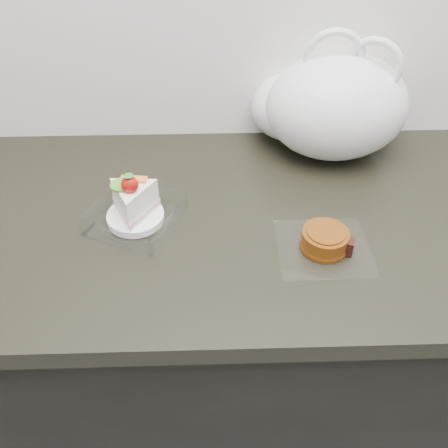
# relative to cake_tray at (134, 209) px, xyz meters

# --- Properties ---
(counter) EXTENTS (2.04, 0.64, 0.90)m
(counter) POSITION_rel_cake_tray_xyz_m (0.30, 0.02, -0.48)
(counter) COLOR black
(counter) RESTS_ON ground
(cake_tray) EXTENTS (0.20, 0.20, 0.12)m
(cake_tray) POSITION_rel_cake_tray_xyz_m (0.00, 0.00, 0.00)
(cake_tray) COLOR white
(cake_tray) RESTS_ON counter
(mooncake_wrap) EXTENTS (0.18, 0.16, 0.04)m
(mooncake_wrap) POSITION_rel_cake_tray_xyz_m (0.36, -0.09, -0.02)
(mooncake_wrap) COLOR white
(mooncake_wrap) RESTS_ON counter
(plastic_bag) EXTENTS (0.39, 0.32, 0.29)m
(plastic_bag) POSITION_rel_cake_tray_xyz_m (0.41, 0.25, 0.08)
(plastic_bag) COLOR white
(plastic_bag) RESTS_ON counter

